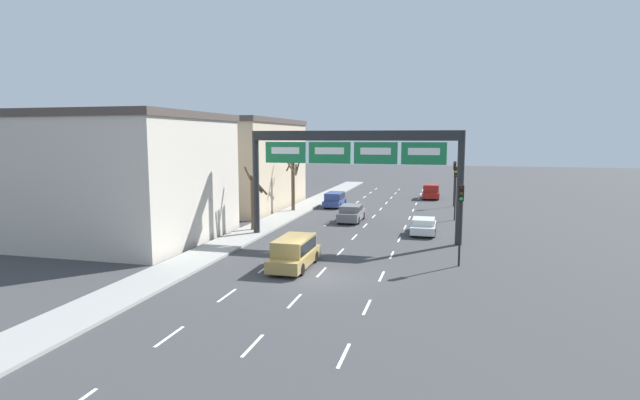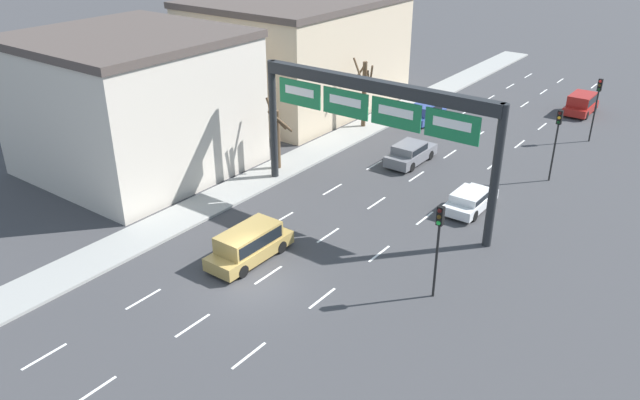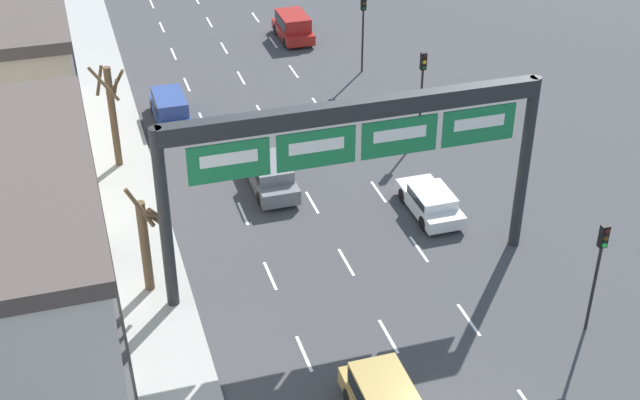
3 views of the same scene
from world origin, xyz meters
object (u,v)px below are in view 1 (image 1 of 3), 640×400
suv_gold (294,251)px  traffic_light_near_gantry (455,175)px  sign_gantry (353,154)px  tree_bare_closest (254,198)px  car_white (424,225)px  traffic_light_mid_block (461,209)px  suv_blue (335,199)px  suv_red (431,191)px  car_grey (351,213)px  tree_bare_second (293,181)px  traffic_light_far_end (456,182)px

suv_gold → traffic_light_near_gantry: bearing=72.2°
sign_gantry → tree_bare_closest: bearing=171.8°
car_white → tree_bare_closest: 13.28m
suv_gold → traffic_light_near_gantry: 29.69m
traffic_light_near_gantry → traffic_light_mid_block: (0.02, -25.52, -0.11)m
suv_blue → traffic_light_mid_block: bearing=-61.1°
traffic_light_near_gantry → sign_gantry: bearing=-110.4°
suv_red → suv_gold: bearing=-100.6°
car_white → car_grey: car_grey is taller
suv_blue → tree_bare_second: 5.87m
suv_blue → traffic_light_mid_block: size_ratio=0.90×
tree_bare_second → traffic_light_near_gantry: bearing=26.3°
suv_red → traffic_light_near_gantry: size_ratio=0.85×
sign_gantry → suv_blue: size_ratio=3.62×
traffic_light_far_end → car_white: bearing=-108.6°
suv_gold → tree_bare_closest: 11.74m
sign_gantry → traffic_light_far_end: 13.05m
traffic_light_far_end → traffic_light_near_gantry: bearing=89.9°
sign_gantry → traffic_light_far_end: size_ratio=3.19×
tree_bare_closest → traffic_light_mid_block: bearing=-24.8°
traffic_light_near_gantry → car_white: bearing=-98.4°
traffic_light_near_gantry → tree_bare_closest: (-15.35, -18.43, -0.82)m
sign_gantry → car_white: (4.89, 3.38, -5.52)m
suv_gold → car_white: bearing=61.1°
traffic_light_mid_block → tree_bare_second: 23.67m
suv_red → tree_bare_closest: 28.04m
traffic_light_near_gantry → car_grey: bearing=-126.4°
suv_red → car_grey: 19.45m
suv_red → tree_bare_closest: (-12.78, -24.90, 1.65)m
traffic_light_mid_block → tree_bare_closest: size_ratio=0.94×
suv_gold → car_grey: bearing=89.3°
car_white → car_grey: (-6.42, 4.27, 0.11)m
car_white → suv_blue: (-9.84, 12.89, 0.20)m
car_grey → suv_blue: bearing=111.7°
sign_gantry → car_grey: (-1.52, 7.65, -5.41)m
sign_gantry → suv_gold: (-1.73, -8.59, -5.22)m
car_white → traffic_light_mid_block: bearing=-75.4°
sign_gantry → tree_bare_closest: (-8.05, 1.16, -3.58)m
car_grey → traffic_light_mid_block: (8.84, -13.58, 2.55)m
sign_gantry → car_white: sign_gantry is taller
traffic_light_near_gantry → suv_red: bearing=111.6°
suv_blue → traffic_light_near_gantry: traffic_light_near_gantry is taller
suv_blue → traffic_light_far_end: (12.22, -5.80, 2.54)m
traffic_light_near_gantry → traffic_light_mid_block: traffic_light_near_gantry is taller
car_grey → tree_bare_second: (-6.69, 4.28, 2.33)m
suv_gold → traffic_light_far_end: 21.22m
sign_gantry → traffic_light_near_gantry: (7.30, 19.59, -2.76)m
car_white → traffic_light_near_gantry: bearing=81.6°
tree_bare_closest → tree_bare_second: bearing=90.9°
sign_gantry → suv_red: size_ratio=3.74×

